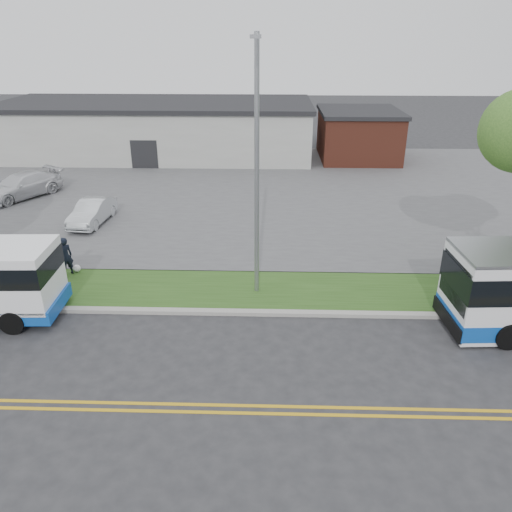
{
  "coord_description": "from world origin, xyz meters",
  "views": [
    {
      "loc": [
        3.52,
        -14.84,
        9.61
      ],
      "look_at": [
        2.97,
        2.83,
        1.6
      ],
      "focal_mm": 35.0,
      "sensor_mm": 36.0,
      "label": 1
    }
  ],
  "objects_px": {
    "streetlight_near": "(257,165)",
    "pedestrian": "(65,256)",
    "parked_car_a": "(92,212)",
    "parked_car_b": "(21,186)"
  },
  "relations": [
    {
      "from": "streetlight_near",
      "to": "pedestrian",
      "type": "height_order",
      "value": "streetlight_near"
    },
    {
      "from": "pedestrian",
      "to": "parked_car_a",
      "type": "distance_m",
      "value": 6.27
    },
    {
      "from": "streetlight_near",
      "to": "parked_car_b",
      "type": "bearing_deg",
      "value": 141.52
    },
    {
      "from": "streetlight_near",
      "to": "parked_car_a",
      "type": "bearing_deg",
      "value": 140.52
    },
    {
      "from": "parked_car_b",
      "to": "streetlight_near",
      "type": "bearing_deg",
      "value": -7.48
    },
    {
      "from": "parked_car_a",
      "to": "parked_car_b",
      "type": "xyz_separation_m",
      "value": [
        -5.89,
        4.42,
        0.1
      ]
    },
    {
      "from": "streetlight_near",
      "to": "parked_car_b",
      "type": "xyz_separation_m",
      "value": [
        -14.95,
        11.89,
        -4.39
      ]
    },
    {
      "from": "parked_car_a",
      "to": "streetlight_near",
      "type": "bearing_deg",
      "value": -34.28
    },
    {
      "from": "streetlight_near",
      "to": "pedestrian",
      "type": "bearing_deg",
      "value": 171.08
    },
    {
      "from": "streetlight_near",
      "to": "parked_car_a",
      "type": "relative_size",
      "value": 2.45
    }
  ]
}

